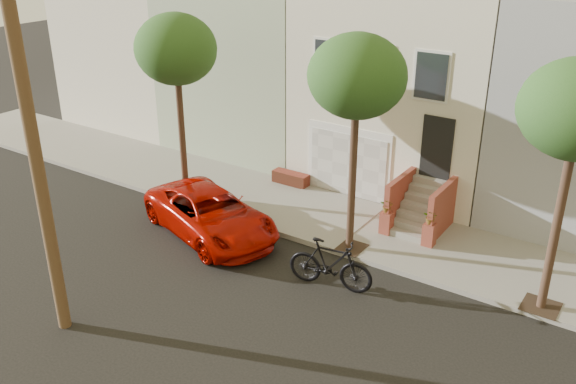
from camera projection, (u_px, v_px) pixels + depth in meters
The scene contains 7 objects.
ground at pixel (242, 302), 16.08m from camera, with size 90.00×90.00×0.00m, color black.
sidewalk at pixel (344, 223), 20.11m from camera, with size 40.00×3.70×0.15m, color gray.
house_row at pixel (424, 78), 23.07m from camera, with size 33.10×11.70×7.00m.
tree_left at pixel (176, 50), 19.70m from camera, with size 2.70×2.57×6.30m.
tree_mid at pixel (357, 78), 16.39m from camera, with size 2.70×2.57×6.30m.
pickup_truck at pixel (211, 214), 19.25m from camera, with size 2.35×5.09×1.42m, color #A40900.
motorcycle at pixel (330, 264), 16.48m from camera, with size 0.66×2.35×1.41m, color black.
Camera 1 is at (8.53, -10.55, 9.17)m, focal length 38.72 mm.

